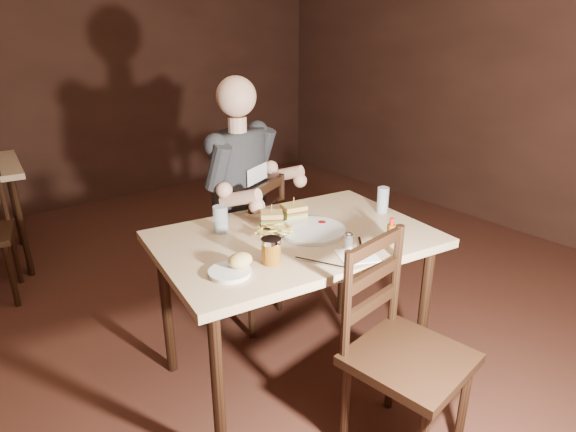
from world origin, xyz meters
TOP-DOWN VIEW (x-y plane):
  - room_shell at (0.00, 0.00)m, footprint 7.00×7.00m
  - main_table at (0.26, 0.16)m, footprint 1.35×0.99m
  - chair_far at (0.34, 0.76)m, footprint 0.56×0.58m
  - chair_near at (0.31, -0.50)m, footprint 0.48×0.52m
  - diner at (0.36, 0.71)m, footprint 0.70×0.64m
  - dinner_plate at (0.34, 0.13)m, footprint 0.35×0.35m
  - sandwich_left at (0.23, 0.30)m, footprint 0.13×0.13m
  - sandwich_right at (0.38, 0.31)m, footprint 0.13×0.12m
  - fries_pile at (0.18, 0.20)m, footprint 0.26×0.20m
  - ketchup_dollop at (0.43, 0.16)m, footprint 0.05×0.05m
  - glass_left at (0.01, 0.40)m, footprint 0.08×0.08m
  - glass_right at (0.80, 0.11)m, footprint 0.07×0.07m
  - hot_sauce at (0.55, -0.17)m, footprint 0.04×0.04m
  - salt_shaker at (0.36, -0.10)m, footprint 0.04×0.04m
  - syrup_dispenser at (0.01, -0.00)m, footprint 0.09×0.09m
  - napkin at (0.33, -0.18)m, footprint 0.21×0.20m
  - knife at (0.15, -0.13)m, footprint 0.11×0.20m
  - fork at (0.42, -0.11)m, footprint 0.11×0.12m
  - side_plate at (-0.18, 0.01)m, footprint 0.18×0.18m
  - bread_roll at (-0.13, 0.02)m, footprint 0.11×0.10m

SIDE VIEW (x-z plane):
  - chair_far at x=0.34m, z-range 0.00..0.89m
  - chair_near at x=0.31m, z-range 0.00..0.92m
  - main_table at x=0.26m, z-range 0.31..1.08m
  - napkin at x=0.33m, z-range 0.77..0.77m
  - fork at x=0.42m, z-range 0.77..0.78m
  - knife at x=0.15m, z-range 0.77..0.78m
  - side_plate at x=-0.18m, z-range 0.77..0.78m
  - dinner_plate at x=0.34m, z-range 0.77..0.79m
  - ketchup_dollop at x=0.43m, z-range 0.79..0.80m
  - salt_shaker at x=0.36m, z-range 0.77..0.84m
  - fries_pile at x=0.18m, z-range 0.79..0.82m
  - bread_roll at x=-0.13m, z-range 0.78..0.84m
  - syrup_dispenser at x=0.01m, z-range 0.77..0.88m
  - hot_sauce at x=0.55m, z-range 0.77..0.89m
  - glass_left at x=0.01m, z-range 0.77..0.90m
  - sandwich_left at x=0.23m, z-range 0.79..0.88m
  - sandwich_right at x=0.38m, z-range 0.79..0.89m
  - glass_right at x=0.80m, z-range 0.77..0.91m
  - diner at x=0.36m, z-range 0.46..1.44m
  - room_shell at x=0.00m, z-range -2.10..4.90m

